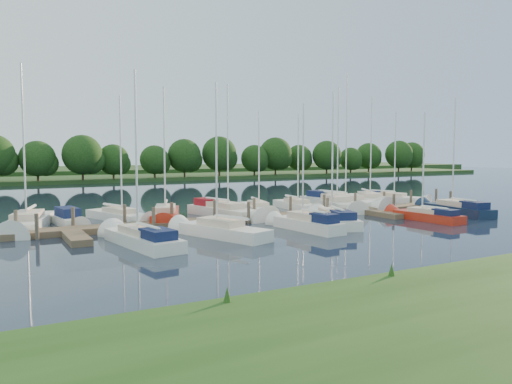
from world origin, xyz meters
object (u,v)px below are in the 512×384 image
sailboat_n_0 (28,225)px  motorboat (68,220)px  sailboat_s_2 (307,225)px  dock (286,217)px  sailboat_n_5 (258,209)px

sailboat_n_0 → motorboat: (2.76, 0.75, 0.05)m
motorboat → sailboat_s_2: (13.76, -10.39, 0.01)m
dock → sailboat_n_0: 18.68m
dock → sailboat_n_5: 5.02m
sailboat_n_0 → sailboat_n_5: 18.51m
sailboat_n_0 → sailboat_n_5: size_ratio=1.28×
sailboat_n_0 → sailboat_s_2: bearing=164.8°
sailboat_s_2 → sailboat_n_5: bearing=73.7°
dock → motorboat: size_ratio=7.32×
sailboat_n_0 → sailboat_n_5: (18.49, 0.71, -0.01)m
dock → motorboat: bearing=161.9°
motorboat → sailboat_n_5: 15.73m
sailboat_n_5 → motorboat: bearing=13.4°
motorboat → sailboat_s_2: size_ratio=0.61×
sailboat_n_5 → sailboat_s_2: (-1.97, -10.35, 0.07)m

